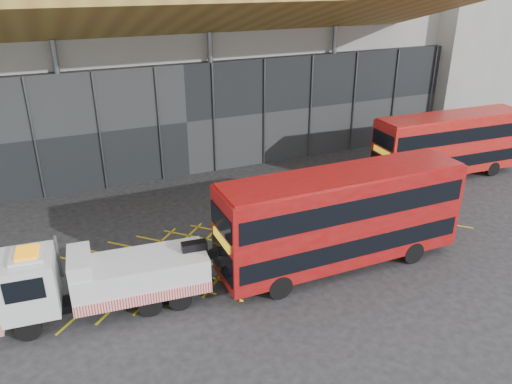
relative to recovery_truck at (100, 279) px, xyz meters
name	(u,v)px	position (x,y,z in m)	size (l,w,h in m)	color
ground_plane	(216,253)	(6.21, 2.63, -1.66)	(120.00, 120.00, 0.00)	#242426
road_markings	(270,240)	(9.41, 2.63, -1.65)	(23.16, 7.16, 0.01)	yellow
construction_building	(156,38)	(8.13, 21.03, 7.32)	(55.00, 23.97, 18.00)	gray
east_building	(470,14)	(38.21, 18.63, 8.34)	(15.00, 12.00, 20.00)	gray
recovery_truck	(100,279)	(0.00, 0.00, 0.00)	(10.34, 3.26, 3.58)	black
bus_towed	(341,216)	(11.48, -1.06, 1.17)	(12.54, 3.03, 5.09)	maroon
bus_second	(449,143)	(25.19, 6.07, 0.92)	(11.52, 3.25, 4.64)	#AD140F
worker	(240,282)	(5.84, -1.70, -0.75)	(0.66, 0.43, 1.81)	yellow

